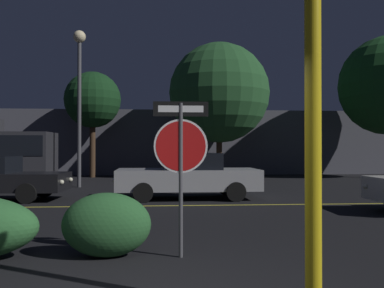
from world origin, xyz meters
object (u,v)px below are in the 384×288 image
tree_0 (93,100)px  passing_car_2 (189,176)px  hedge_bush_2 (107,225)px  street_lamp (79,78)px  tree_2 (219,93)px  stop_sign (181,147)px  yellow_pole_right (313,135)px

tree_0 → passing_car_2: bearing=-66.1°
hedge_bush_2 → passing_car_2: (1.72, 7.29, 0.26)m
street_lamp → tree_2: bearing=38.2°
tree_2 → hedge_bush_2: bearing=-103.6°
stop_sign → tree_0: (-4.04, 17.94, 2.69)m
hedge_bush_2 → tree_2: 17.92m
stop_sign → street_lamp: (-3.65, 11.80, 2.95)m
stop_sign → street_lamp: bearing=108.0°
passing_car_2 → tree_0: size_ratio=0.78×
passing_car_2 → street_lamp: street_lamp is taller
passing_car_2 → tree_2: bearing=-14.1°
passing_car_2 → tree_2: tree_2 is taller
stop_sign → hedge_bush_2: bearing=175.7°
hedge_bush_2 → street_lamp: street_lamp is taller
yellow_pole_right → tree_2: bearing=84.5°
hedge_bush_2 → passing_car_2: 7.49m
stop_sign → hedge_bush_2: size_ratio=1.75×
street_lamp → tree_0: (-0.39, 6.13, -0.26)m
hedge_bush_2 → street_lamp: 12.66m
yellow_pole_right → tree_0: size_ratio=0.59×
stop_sign → hedge_bush_2: (-1.10, 0.10, -1.15)m
stop_sign → tree_2: tree_2 is taller
yellow_pole_right → tree_2: (1.87, 19.47, 2.95)m
passing_car_2 → yellow_pole_right: bearing=-177.5°
yellow_pole_right → hedge_bush_2: 3.59m
passing_car_2 → tree_0: (-4.67, 10.55, 3.58)m
stop_sign → tree_2: (2.98, 17.03, 3.05)m
stop_sign → yellow_pole_right: 2.68m
hedge_bush_2 → street_lamp: (-2.55, 11.70, 4.10)m
passing_car_2 → stop_sign: bearing=174.8°
tree_0 → stop_sign: bearing=-77.3°
yellow_pole_right → hedge_bush_2: size_ratio=2.64×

